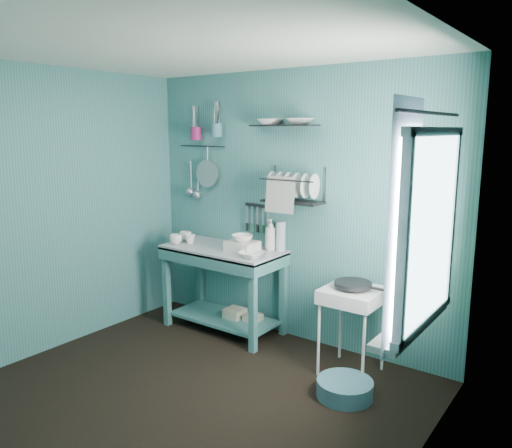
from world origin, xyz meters
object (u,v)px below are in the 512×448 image
Objects in this scene: water_bottle at (281,236)px; potted_plant at (419,277)px; mug_mid at (190,239)px; storage_tin_small at (253,324)px; wash_tub at (242,246)px; utensil_cup_magenta at (196,134)px; mug_right at (186,236)px; soap_bottle at (271,234)px; storage_tin_large at (235,319)px; frying_pan at (353,284)px; floor_basin at (345,389)px; hotplate_stand at (351,331)px; colander at (207,174)px; dish_rack at (293,185)px; utensil_cup_teal at (217,130)px; work_counter at (224,289)px; mug_left at (176,239)px.

water_bottle is 1.74m from potted_plant.
storage_tin_small is (0.68, 0.14, -0.78)m from mug_mid.
wash_tub is 1.30m from utensil_cup_magenta.
soap_bottle reaches higher than mug_right.
storage_tin_large is at bearing 162.85° from potted_plant.
frying_pan is 0.72× the size of floor_basin.
hotplate_stand is 5.49× the size of utensil_cup_magenta.
water_bottle is 1.40m from utensil_cup_magenta.
wash_tub is 0.79m from storage_tin_small.
soap_bottle is at bearing 45.00° from storage_tin_small.
water_bottle is 0.67× the size of floor_basin.
potted_plant is at bearing -26.61° from water_bottle.
hotplate_stand is at bearing -9.77° from colander.
hotplate_stand is (0.99, -0.28, -0.63)m from soap_bottle.
potted_plant is at bearing -24.64° from soap_bottle.
utensil_cup_magenta is (-0.01, 0.20, 1.04)m from mug_right.
utensil_cup_magenta reaches higher than mug_mid.
storage_tin_small is at bearing -167.21° from dish_rack.
potted_plant is at bearing -18.27° from utensil_cup_teal.
utensil_cup_magenta is at bearing 171.45° from storage_tin_small.
frying_pan is 1.46m from storage_tin_large.
hotplate_stand is (0.89, -0.30, -0.62)m from water_bottle.
frying_pan is 0.55× the size of dish_rack.
utensil_cup_teal is at bearing 136.13° from work_counter.
wash_tub is 1.28m from hotplate_stand.
floor_basin is (1.45, -0.51, -0.04)m from storage_tin_large.
utensil_cup_magenta is 0.30× the size of potted_plant.
wash_tub reaches higher than frying_pan.
storage_tin_large is at bearing -24.69° from utensil_cup_teal.
mug_mid is at bearing -162.72° from water_bottle.
mug_left reaches higher than mug_mid.
soap_bottle is at bearing -0.15° from utensil_cup_teal.
potted_plant is (2.59, -0.76, -0.88)m from utensil_cup_magenta.
utensil_cup_teal is (-1.64, 0.28, 1.60)m from hotplate_stand.
mug_mid is at bearing -26.57° from mug_right.
utensil_cup_teal is 2.68m from floor_basin.
water_bottle is at bearing 17.28° from mug_mid.
dish_rack is at bearing 144.57° from floor_basin.
utensil_cup_teal is at bearing 179.85° from soap_bottle.
soap_bottle is at bearing 164.26° from frying_pan.
utensil_cup_teal reaches higher than frying_pan.
mug_mid is 0.95m from water_bottle.
water_bottle reaches higher than wash_tub.
dish_rack is 4.23× the size of utensil_cup_teal.
dish_rack reaches higher than mug_left.
potted_plant is at bearing -17.71° from work_counter.
storage_tin_large reaches higher than storage_tin_small.
mug_mid is 0.33× the size of frying_pan.
floor_basin is (2.05, -0.46, -0.82)m from mug_right.
soap_bottle is 2.30× the size of utensil_cup_teal.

